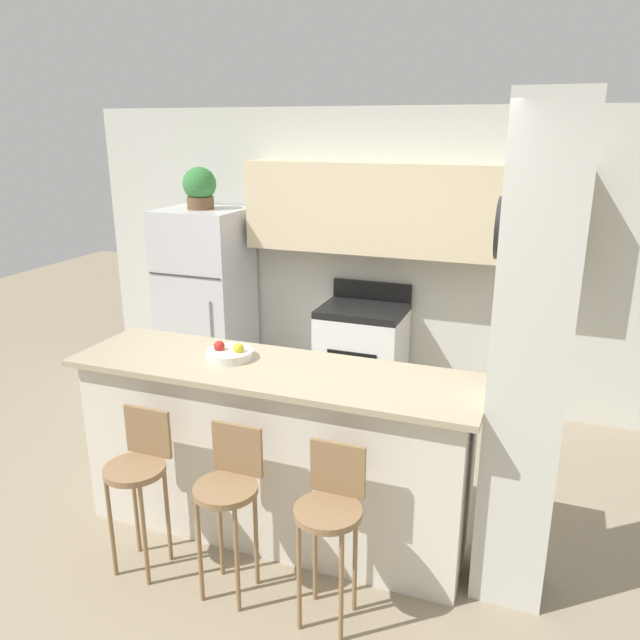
{
  "coord_description": "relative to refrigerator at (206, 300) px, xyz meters",
  "views": [
    {
      "loc": [
        1.42,
        -3.0,
        2.39
      ],
      "look_at": [
        0.0,
        0.78,
        1.13
      ],
      "focal_mm": 35.0,
      "sensor_mm": 36.0,
      "label": 1
    }
  ],
  "objects": [
    {
      "name": "bar_stool_left",
      "position": [
        0.99,
        -2.41,
        -0.24
      ],
      "size": [
        0.33,
        0.33,
        0.92
      ],
      "color": "olive",
      "rests_on": "ground_plane"
    },
    {
      "name": "counter_bar",
      "position": [
        1.55,
        -1.87,
        -0.3
      ],
      "size": [
        2.4,
        0.68,
        1.08
      ],
      "color": "silver",
      "rests_on": "ground_plane"
    },
    {
      "name": "potted_plant_on_fridge",
      "position": [
        -0.0,
        0.0,
        1.03
      ],
      "size": [
        0.3,
        0.3,
        0.37
      ],
      "color": "brown",
      "rests_on": "refrigerator"
    },
    {
      "name": "fruit_bowl",
      "position": [
        1.25,
        -1.83,
        0.27
      ],
      "size": [
        0.28,
        0.28,
        0.1
      ],
      "color": "silver",
      "rests_on": "counter_bar"
    },
    {
      "name": "bar_stool_mid",
      "position": [
        1.55,
        -2.41,
        -0.24
      ],
      "size": [
        0.33,
        0.33,
        0.92
      ],
      "color": "olive",
      "rests_on": "ground_plane"
    },
    {
      "name": "refrigerator",
      "position": [
        0.0,
        0.0,
        0.0
      ],
      "size": [
        0.75,
        0.69,
        1.68
      ],
      "color": "silver",
      "rests_on": "ground_plane"
    },
    {
      "name": "trash_bin",
      "position": [
        0.6,
        -0.23,
        -0.65
      ],
      "size": [
        0.28,
        0.28,
        0.38
      ],
      "color": "#59595B",
      "rests_on": "ground_plane"
    },
    {
      "name": "pillar_right",
      "position": [
        2.92,
        -1.89,
        0.44
      ],
      "size": [
        0.38,
        0.32,
        2.55
      ],
      "color": "silver",
      "rests_on": "ground_plane"
    },
    {
      "name": "stove_range",
      "position": [
        1.51,
        0.05,
        -0.38
      ],
      "size": [
        0.72,
        0.6,
        1.07
      ],
      "color": "white",
      "rests_on": "ground_plane"
    },
    {
      "name": "ground_plane",
      "position": [
        1.55,
        -1.87,
        -0.84
      ],
      "size": [
        14.0,
        14.0,
        0.0
      ],
      "primitive_type": "plane",
      "color": "gray"
    },
    {
      "name": "wall_back",
      "position": [
        1.66,
        0.31,
        0.64
      ],
      "size": [
        5.6,
        0.38,
        2.55
      ],
      "color": "silver",
      "rests_on": "ground_plane"
    },
    {
      "name": "bar_stool_right",
      "position": [
        2.1,
        -2.41,
        -0.24
      ],
      "size": [
        0.33,
        0.33,
        0.92
      ],
      "color": "olive",
      "rests_on": "ground_plane"
    }
  ]
}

